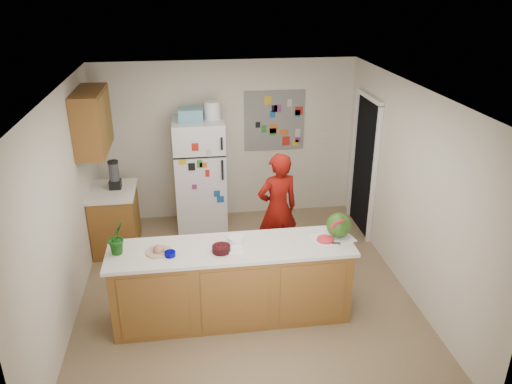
{
  "coord_description": "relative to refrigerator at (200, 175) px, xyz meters",
  "views": [
    {
      "loc": [
        -0.6,
        -5.22,
        3.62
      ],
      "look_at": [
        0.17,
        0.2,
        1.25
      ],
      "focal_mm": 35.0,
      "sensor_mm": 36.0,
      "label": 1
    }
  ],
  "objects": [
    {
      "name": "wall_right",
      "position": [
        2.46,
        -1.88,
        0.4
      ],
      "size": [
        0.02,
        4.5,
        2.5
      ],
      "primitive_type": "cube",
      "color": "beige",
      "rests_on": "ground"
    },
    {
      "name": "paper_towel",
      "position": [
        0.27,
        -2.45,
        0.08
      ],
      "size": [
        0.18,
        0.16,
        0.02
      ],
      "primitive_type": "cube",
      "rotation": [
        0.0,
        0.0,
        -0.0
      ],
      "color": "white",
      "rests_on": "peninsula_top"
    },
    {
      "name": "plate",
      "position": [
        -0.53,
        -2.39,
        0.08
      ],
      "size": [
        0.3,
        0.3,
        0.02
      ],
      "primitive_type": "cylinder",
      "rotation": [
        0.0,
        0.0,
        -0.12
      ],
      "color": "#C0AB96",
      "rests_on": "peninsula_top"
    },
    {
      "name": "doorway",
      "position": [
        2.44,
        -0.43,
        0.17
      ],
      "size": [
        0.03,
        0.85,
        2.04
      ],
      "primitive_type": "cube",
      "color": "black",
      "rests_on": "ground"
    },
    {
      "name": "watermelon_slice",
      "position": [
        1.29,
        -2.4,
        0.09
      ],
      "size": [
        0.18,
        0.18,
        0.02
      ],
      "primitive_type": "cylinder",
      "color": "red",
      "rests_on": "cutting_board"
    },
    {
      "name": "fridge_top_bin",
      "position": [
        -0.1,
        0.0,
        0.94
      ],
      "size": [
        0.35,
        0.28,
        0.18
      ],
      "primitive_type": "cube",
      "color": "#5999B2",
      "rests_on": "refrigerator"
    },
    {
      "name": "watermelon",
      "position": [
        1.46,
        -2.33,
        0.22
      ],
      "size": [
        0.28,
        0.28,
        0.28
      ],
      "primitive_type": "sphere",
      "color": "#2B5E18",
      "rests_on": "cutting_board"
    },
    {
      "name": "cutting_board",
      "position": [
        1.4,
        -2.35,
        0.08
      ],
      "size": [
        0.49,
        0.4,
        0.01
      ],
      "primitive_type": "cube",
      "rotation": [
        0.0,
        0.0,
        0.21
      ],
      "color": "silver",
      "rests_on": "peninsula_top"
    },
    {
      "name": "photo_collage",
      "position": [
        1.2,
        0.36,
        0.7
      ],
      "size": [
        0.95,
        0.01,
        0.95
      ],
      "primitive_type": "cube",
      "color": "slate",
      "rests_on": "wall_back"
    },
    {
      "name": "floor",
      "position": [
        0.45,
        -1.88,
        -0.86
      ],
      "size": [
        4.0,
        4.5,
        0.02
      ],
      "primitive_type": "cube",
      "color": "brown",
      "rests_on": "ground"
    },
    {
      "name": "cobalt_bowl",
      "position": [
        -0.41,
        -2.48,
        0.1
      ],
      "size": [
        0.14,
        0.14,
        0.05
      ],
      "primitive_type": "cylinder",
      "rotation": [
        0.0,
        0.0,
        0.2
      ],
      "color": "#00006B",
      "rests_on": "peninsula_top"
    },
    {
      "name": "potted_plant",
      "position": [
        -0.95,
        -2.33,
        0.26
      ],
      "size": [
        0.25,
        0.26,
        0.37
      ],
      "primitive_type": "imported",
      "rotation": [
        0.0,
        0.0,
        0.97
      ],
      "color": "#123C0B",
      "rests_on": "peninsula_top"
    },
    {
      "name": "cherry_bowl",
      "position": [
        0.13,
        -2.47,
        0.11
      ],
      "size": [
        0.25,
        0.25,
        0.07
      ],
      "primitive_type": "cylinder",
      "rotation": [
        0.0,
        0.0,
        -0.29
      ],
      "color": "black",
      "rests_on": "peninsula_top"
    },
    {
      "name": "side_counter_base",
      "position": [
        -1.24,
        -0.53,
        -0.42
      ],
      "size": [
        0.6,
        0.8,
        0.86
      ],
      "primitive_type": "cube",
      "color": "brown",
      "rests_on": "floor"
    },
    {
      "name": "white_bowl",
      "position": [
        0.31,
        -2.26,
        0.1
      ],
      "size": [
        0.21,
        0.21,
        0.06
      ],
      "primitive_type": "cylinder",
      "rotation": [
        0.0,
        0.0,
        0.21
      ],
      "color": "white",
      "rests_on": "peninsula_top"
    },
    {
      "name": "peninsula_base",
      "position": [
        0.25,
        -2.38,
        -0.41
      ],
      "size": [
        2.6,
        0.62,
        0.88
      ],
      "primitive_type": "cube",
      "color": "brown",
      "rests_on": "floor"
    },
    {
      "name": "wall_left",
      "position": [
        -1.56,
        -1.88,
        0.4
      ],
      "size": [
        0.02,
        4.5,
        2.5
      ],
      "primitive_type": "cube",
      "color": "beige",
      "rests_on": "ground"
    },
    {
      "name": "blender_appliance",
      "position": [
        -1.19,
        -0.48,
        0.24
      ],
      "size": [
        0.13,
        0.13,
        0.38
      ],
      "primitive_type": "cylinder",
      "color": "black",
      "rests_on": "side_counter_top"
    },
    {
      "name": "peninsula_top",
      "position": [
        0.25,
        -2.38,
        0.05
      ],
      "size": [
        2.68,
        0.7,
        0.04
      ],
      "primitive_type": "cube",
      "color": "silver",
      "rests_on": "peninsula_base"
    },
    {
      "name": "side_counter_top",
      "position": [
        -1.24,
        -0.53,
        0.03
      ],
      "size": [
        0.64,
        0.84,
        0.04
      ],
      "primitive_type": "cube",
      "color": "silver",
      "rests_on": "side_counter_base"
    },
    {
      "name": "keys",
      "position": [
        1.39,
        -2.48,
        0.08
      ],
      "size": [
        0.1,
        0.06,
        0.01
      ],
      "primitive_type": "cube",
      "rotation": [
        0.0,
        0.0,
        -0.2
      ],
      "color": "slate",
      "rests_on": "peninsula_top"
    },
    {
      "name": "refrigerator",
      "position": [
        0.0,
        0.0,
        0.0
      ],
      "size": [
        0.75,
        0.7,
        1.7
      ],
      "primitive_type": "cube",
      "color": "silver",
      "rests_on": "floor"
    },
    {
      "name": "wall_back",
      "position": [
        0.45,
        0.38,
        0.4
      ],
      "size": [
        4.0,
        0.02,
        2.5
      ],
      "primitive_type": "cube",
      "color": "beige",
      "rests_on": "ground"
    },
    {
      "name": "ceiling",
      "position": [
        0.45,
        -1.88,
        1.66
      ],
      "size": [
        4.0,
        4.5,
        0.02
      ],
      "primitive_type": "cube",
      "color": "white",
      "rests_on": "wall_back"
    },
    {
      "name": "person",
      "position": [
        0.97,
        -1.22,
        -0.07
      ],
      "size": [
        0.64,
        0.5,
        1.56
      ],
      "primitive_type": "imported",
      "rotation": [
        0.0,
        0.0,
        3.38
      ],
      "color": "maroon",
      "rests_on": "floor"
    },
    {
      "name": "upper_cabinets",
      "position": [
        -1.37,
        -0.58,
        1.05
      ],
      "size": [
        0.35,
        1.0,
        0.8
      ],
      "primitive_type": "cube",
      "color": "brown",
      "rests_on": "wall_left"
    }
  ]
}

